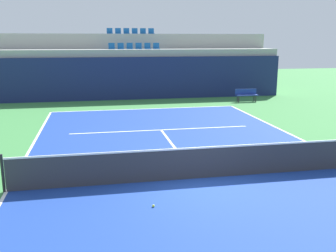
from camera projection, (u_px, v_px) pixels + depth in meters
ground_plane at (198, 178)px, 11.52m from camera, size 80.00×80.00×0.00m
court_surface at (198, 178)px, 11.52m from camera, size 11.00×24.00×0.01m
baseline_far at (145, 109)px, 22.95m from camera, size 11.00×0.10×0.00m
sideline_left at (6, 192)px, 10.50m from camera, size 0.10×24.00×0.00m
service_line_far at (161, 130)px, 17.64m from camera, size 8.26×0.10×0.00m
centre_service_line at (176, 149)px, 14.58m from camera, size 0.10×6.40×0.00m
back_wall at (137, 78)px, 26.45m from camera, size 20.83×0.30×2.91m
stands_tier_lower at (135, 73)px, 27.69m from camera, size 20.83×2.40×3.41m
stands_tier_upper at (131, 63)px, 29.87m from camera, size 20.83×2.40×4.50m
seating_row_lower at (134, 47)px, 27.37m from camera, size 3.65×0.44×0.44m
seating_row_upper at (131, 32)px, 29.43m from camera, size 3.65×0.44×0.44m
tennis_net at (198, 162)px, 11.40m from camera, size 11.08×0.08×1.07m
player_bench at (246, 94)px, 25.60m from camera, size 1.50×0.40×0.85m
tennis_ball_0 at (153, 206)px, 9.52m from camera, size 0.07×0.07×0.07m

